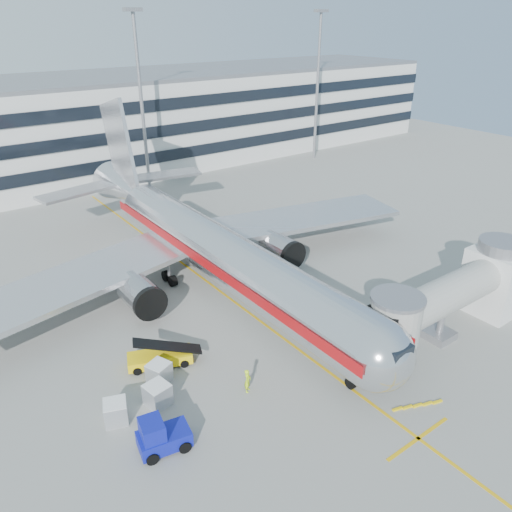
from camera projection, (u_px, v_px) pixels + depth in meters
ground at (281, 337)px, 42.17m from camera, size 180.00×180.00×0.00m
lead_in_line at (218, 289)px, 49.41m from camera, size 0.25×70.00×0.01m
stop_bar at (418, 438)px, 32.02m from camera, size 6.00×0.25×0.01m
main_jet at (207, 245)px, 48.81m from camera, size 50.95×48.70×16.06m
jet_bridge at (458, 292)px, 41.18m from camera, size 17.80×4.50×7.00m
terminal at (57, 130)px, 80.76m from camera, size 150.00×24.25×15.60m
light_mast_centre at (140, 91)px, 70.39m from camera, size 2.40×1.20×25.45m
light_mast_east at (318, 75)px, 88.55m from camera, size 2.40×1.20×25.45m
belt_loader at (160, 357)px, 38.52m from camera, size 5.22×3.45×2.46m
baggage_tug at (160, 436)px, 30.81m from camera, size 3.47×2.53×2.40m
cargo_container_left at (158, 395)px, 34.51m from camera, size 1.80×1.80×1.64m
cargo_container_right at (116, 412)px, 33.06m from camera, size 1.90×1.90×1.58m
cargo_container_front at (159, 372)px, 36.73m from camera, size 1.90×1.90×1.55m
ramp_worker at (248, 381)px, 35.69m from camera, size 0.80×0.79×1.86m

